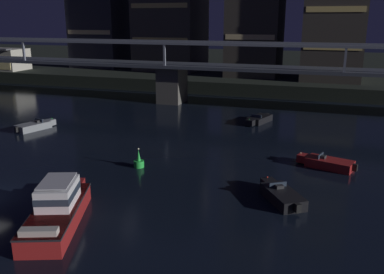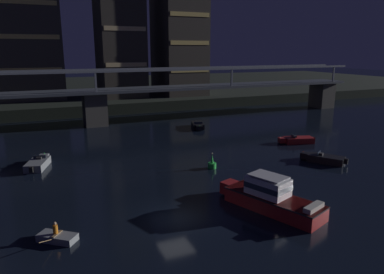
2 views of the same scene
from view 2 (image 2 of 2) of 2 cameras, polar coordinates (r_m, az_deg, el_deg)
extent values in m
plane|color=black|center=(28.03, -2.61, -12.82)|extent=(400.00, 400.00, 0.00)
cube|color=black|center=(110.81, -18.95, 6.99)|extent=(240.00, 80.00, 2.20)
cube|color=#4C4944|center=(63.25, -15.22, 4.31)|extent=(3.60, 4.40, 5.55)
cube|color=#4C4944|center=(85.80, 19.95, 6.31)|extent=(3.60, 4.40, 5.55)
cube|color=#3D424C|center=(62.86, -15.39, 7.01)|extent=(105.59, 6.40, 0.45)
cube|color=slate|center=(59.72, -15.18, 10.01)|extent=(105.59, 0.36, 0.36)
cube|color=slate|center=(65.45, -15.97, 10.23)|extent=(105.59, 0.36, 0.36)
cube|color=slate|center=(59.83, -15.09, 8.48)|extent=(0.30, 0.30, 3.20)
cube|color=slate|center=(68.12, 6.34, 9.43)|extent=(0.30, 0.30, 3.20)
cube|color=slate|center=(83.32, 21.59, 9.32)|extent=(0.30, 0.30, 3.20)
cube|color=#423D38|center=(86.11, -24.84, 16.32)|extent=(12.73, 12.92, 32.29)
cube|color=#F2D172|center=(79.49, -24.20, 9.69)|extent=(11.71, 0.10, 0.90)
cube|color=#F2D172|center=(79.45, -24.66, 14.33)|extent=(11.71, 0.10, 0.90)
cube|color=#F2D172|center=(79.92, -25.14, 18.94)|extent=(11.71, 0.10, 0.90)
cube|color=#38332D|center=(84.01, -11.61, 18.87)|extent=(9.50, 10.99, 36.71)
cube|color=beige|center=(78.27, -10.35, 11.25)|extent=(8.74, 0.10, 0.90)
cube|color=beige|center=(78.34, -10.58, 16.62)|extent=(8.74, 0.10, 0.90)
cube|color=#38332D|center=(87.60, -2.13, 16.62)|extent=(9.93, 13.54, 29.78)
cube|color=#F2D172|center=(81.29, -0.29, 10.57)|extent=(9.13, 0.10, 0.90)
cube|color=#F2D172|center=(81.19, -0.30, 14.77)|extent=(9.13, 0.10, 0.90)
cube|color=#F2D172|center=(81.53, -0.30, 18.96)|extent=(9.13, 0.10, 0.90)
cube|color=maroon|center=(29.77, 12.83, -10.25)|extent=(5.24, 8.40, 1.20)
cube|color=maroon|center=(32.21, 6.02, -7.94)|extent=(1.72, 1.53, 1.04)
cube|color=black|center=(29.56, 12.89, -9.27)|extent=(5.34, 8.51, 0.10)
cube|color=white|center=(29.58, 11.99, -7.64)|extent=(3.09, 3.73, 1.40)
cube|color=#283342|center=(29.56, 11.99, -7.55)|extent=(3.14, 3.78, 0.44)
cube|color=silver|center=(29.29, 12.07, -6.09)|extent=(2.78, 3.36, 0.08)
cube|color=#B7B2A8|center=(27.95, 18.83, -10.54)|extent=(2.16, 1.29, 0.36)
cube|color=gray|center=(42.62, -23.35, -3.99)|extent=(2.87, 4.27, 0.80)
cube|color=gray|center=(44.82, -22.49, -3.01)|extent=(1.21, 1.15, 0.70)
cube|color=#283342|center=(43.24, -23.10, -2.92)|extent=(1.32, 0.49, 0.36)
cube|color=#262628|center=(43.03, -23.19, -3.09)|extent=(0.65, 0.55, 0.24)
cube|color=black|center=(40.64, -24.21, -4.76)|extent=(0.45, 0.45, 0.60)
sphere|color=#33D84C|center=(44.93, -22.46, -2.40)|extent=(0.12, 0.12, 0.12)
cube|color=black|center=(43.72, 20.56, -3.31)|extent=(3.65, 4.26, 0.80)
cube|color=black|center=(44.24, 17.54, -2.81)|extent=(1.32, 1.30, 0.70)
cube|color=#283342|center=(43.74, 19.54, -2.43)|extent=(1.18, 0.83, 0.36)
cube|color=#262628|center=(43.70, 19.86, -2.55)|extent=(0.69, 0.64, 0.24)
cube|color=black|center=(43.33, 23.35, -3.58)|extent=(0.50, 0.50, 0.60)
sphere|color=red|center=(44.19, 17.27, -2.23)|extent=(0.12, 0.12, 0.12)
cube|color=black|center=(59.45, 0.91, 1.89)|extent=(2.90, 4.27, 0.80)
cube|color=black|center=(57.10, 1.19, 1.45)|extent=(1.22, 1.16, 0.70)
cube|color=#283342|center=(58.50, 1.01, 2.28)|extent=(1.32, 0.51, 0.36)
cube|color=#262628|center=(58.76, 0.98, 2.27)|extent=(0.66, 0.55, 0.24)
cube|color=black|center=(61.52, 0.67, 2.39)|extent=(0.45, 0.45, 0.60)
sphere|color=#33D84C|center=(56.77, 1.22, 1.82)|extent=(0.12, 0.12, 0.12)
cube|color=maroon|center=(51.72, 16.62, -0.47)|extent=(4.26, 2.85, 0.80)
cube|color=maroon|center=(50.80, 14.13, -0.50)|extent=(1.15, 1.21, 0.70)
cube|color=#283342|center=(51.25, 15.79, 0.13)|extent=(0.48, 1.32, 0.36)
cube|color=#262628|center=(51.36, 16.04, 0.07)|extent=(0.54, 0.65, 0.24)
cube|color=black|center=(52.58, 18.78, -0.29)|extent=(0.45, 0.45, 0.60)
sphere|color=beige|center=(50.62, 13.89, -0.03)|extent=(0.12, 0.12, 0.12)
cylinder|color=green|center=(39.07, 3.21, -4.56)|extent=(0.90, 0.90, 0.60)
cone|color=green|center=(38.83, 3.23, -3.44)|extent=(0.36, 0.36, 1.00)
sphere|color=#F2EAB2|center=(38.66, 3.24, -2.62)|extent=(0.16, 0.16, 0.16)
cube|color=gray|center=(26.57, -20.64, -14.74)|extent=(2.72, 2.48, 0.48)
cube|color=#7F6647|center=(26.45, -20.69, -14.23)|extent=(0.77, 0.90, 0.06)
cylinder|color=orange|center=(26.35, -20.93, -13.55)|extent=(0.32, 0.32, 0.60)
sphere|color=tan|center=(26.17, -21.01, -12.74)|extent=(0.22, 0.22, 0.22)
cylinder|color=olive|center=(25.68, -22.10, -15.05)|extent=(0.99, 1.22, 0.59)
camera|label=1|loc=(32.22, 64.03, 6.26)|focal=38.93mm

